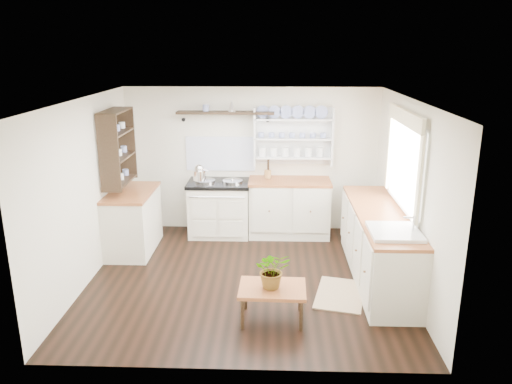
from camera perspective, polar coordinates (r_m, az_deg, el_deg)
floor at (r=6.58m, az=-1.17°, el=-9.84°), size 4.00×3.80×0.01m
wall_back at (r=8.00m, az=-0.47°, el=3.69°), size 4.00×0.02×2.30m
wall_right at (r=6.37m, az=17.03°, el=-0.37°), size 0.02×3.80×2.30m
wall_left at (r=6.58m, az=-18.89°, el=-0.01°), size 0.02×3.80×2.30m
ceiling at (r=5.94m, az=-1.30°, el=10.50°), size 4.00×3.80×0.01m
window at (r=6.40m, az=16.57°, el=3.58°), size 0.08×1.55×1.22m
aga_cooker at (r=7.91m, az=-4.21°, el=-1.82°), size 0.97×0.68×0.90m
back_cabinets at (r=7.89m, az=3.81°, el=-1.72°), size 1.27×0.63×0.90m
right_cabinets at (r=6.62m, az=13.80°, el=-5.83°), size 0.62×2.43×0.90m
belfast_sink at (r=5.81m, az=15.47°, el=-5.50°), size 0.55×0.60×0.45m
left_cabinets at (r=7.51m, az=-13.89°, el=-3.15°), size 0.62×1.13×0.90m
plate_rack at (r=7.88m, az=4.27°, el=6.46°), size 1.20×0.22×0.90m
high_shelf at (r=7.77m, az=-3.51°, el=8.97°), size 1.50×0.29×0.16m
left_shelving at (r=7.26m, az=-15.55°, el=5.01°), size 0.28×0.80×1.05m
kettle at (r=7.66m, az=-6.48°, el=2.24°), size 0.20×0.20×0.24m
utensil_crock at (r=7.82m, az=1.34°, el=2.05°), size 0.11×0.11×0.13m
center_table at (r=5.53m, az=1.88°, el=-11.24°), size 0.74×0.54×0.39m
potted_plant at (r=5.42m, az=1.91°, el=-8.84°), size 0.42×0.38×0.42m
floor_rug at (r=6.26m, az=9.57°, el=-11.45°), size 0.73×0.95×0.02m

